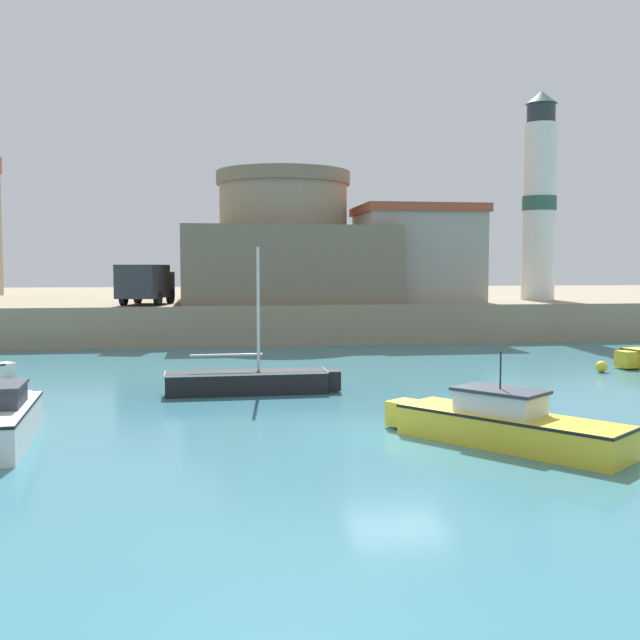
# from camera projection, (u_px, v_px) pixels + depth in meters

# --- Properties ---
(ground_plane) EXTENTS (200.00, 200.00, 0.00)m
(ground_plane) POSITION_uv_depth(u_px,v_px,m) (398.00, 434.00, 19.00)
(ground_plane) COLOR teal
(quay_seawall) EXTENTS (120.00, 40.00, 2.16)m
(quay_seawall) POSITION_uv_depth(u_px,v_px,m) (268.00, 307.00, 59.60)
(quay_seawall) COLOR gray
(quay_seawall) RESTS_ON ground
(sailboat_black_0) EXTENTS (5.86, 1.23, 4.90)m
(sailboat_black_0) POSITION_uv_depth(u_px,v_px,m) (250.00, 381.00, 24.96)
(sailboat_black_0) COLOR black
(sailboat_black_0) RESTS_ON ground
(motorboat_yellow_5) EXTENTS (4.75, 5.62, 2.24)m
(motorboat_yellow_5) POSITION_uv_depth(u_px,v_px,m) (503.00, 424.00, 17.73)
(motorboat_yellow_5) COLOR yellow
(motorboat_yellow_5) RESTS_ON ground
(mooring_buoy) EXTENTS (0.46, 0.46, 0.46)m
(mooring_buoy) POSITION_uv_depth(u_px,v_px,m) (602.00, 367.00, 30.07)
(mooring_buoy) COLOR yellow
(mooring_buoy) RESTS_ON ground
(fortress) EXTENTS (12.32, 12.32, 7.96)m
(fortress) POSITION_uv_depth(u_px,v_px,m) (284.00, 253.00, 46.82)
(fortress) COLOR #796C57
(fortress) RESTS_ON quay_seawall
(lighthouse) EXTENTS (2.12, 2.12, 13.03)m
(lighthouse) POSITION_uv_depth(u_px,v_px,m) (539.00, 199.00, 47.05)
(lighthouse) COLOR silver
(lighthouse) RESTS_ON quay_seawall
(harbor_shed_near_wharf) EXTENTS (7.29, 6.27, 5.79)m
(harbor_shed_near_wharf) POSITION_uv_depth(u_px,v_px,m) (417.00, 253.00, 45.86)
(harbor_shed_near_wharf) COLOR gray
(harbor_shed_near_wharf) RESTS_ON quay_seawall
(truck_on_quay) EXTENTS (3.00, 4.66, 2.20)m
(truck_on_quay) POSITION_uv_depth(u_px,v_px,m) (146.00, 283.00, 41.10)
(truck_on_quay) COLOR #333338
(truck_on_quay) RESTS_ON quay_seawall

